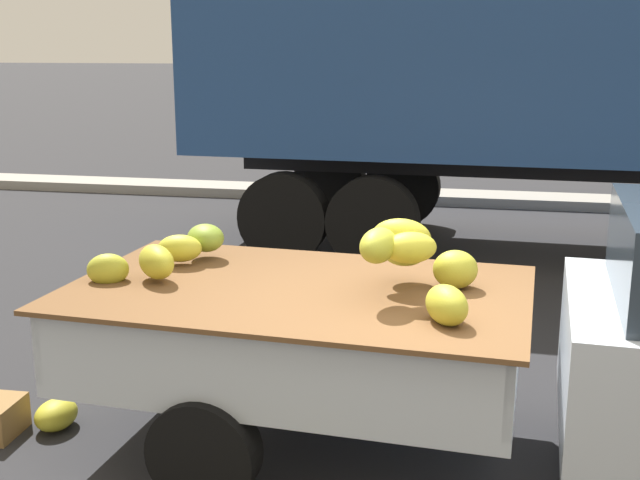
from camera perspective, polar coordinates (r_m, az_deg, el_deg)
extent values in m
cube|color=gray|center=(13.51, 10.44, 2.94)|extent=(80.00, 0.80, 0.16)
cube|color=silver|center=(5.14, -1.52, -8.72)|extent=(2.80, 1.80, 0.08)
cube|color=silver|center=(5.77, 0.75, -3.46)|extent=(2.69, 0.23, 0.44)
cube|color=silver|center=(4.35, -4.61, -9.34)|extent=(2.69, 0.23, 0.44)
cube|color=silver|center=(4.85, 13.71, -7.22)|extent=(0.16, 1.63, 0.44)
cube|color=silver|center=(5.56, -14.74, -4.58)|extent=(0.16, 1.63, 0.44)
cube|color=#B21914|center=(5.80, 0.82, -3.75)|extent=(2.58, 0.18, 0.07)
cube|color=brown|center=(4.97, -1.56, -3.49)|extent=(2.92, 1.93, 0.03)
ellipsoid|color=gold|center=(5.50, -9.93, -0.59)|extent=(0.33, 0.25, 0.18)
ellipsoid|color=gold|center=(5.24, -14.83, -2.05)|extent=(0.31, 0.26, 0.21)
ellipsoid|color=#A0AA2F|center=(5.02, 6.05, -0.89)|extent=(0.35, 0.34, 0.16)
ellipsoid|color=olive|center=(5.63, -8.13, 0.15)|extent=(0.38, 0.39, 0.19)
ellipsoid|color=gold|center=(4.98, 9.59, -2.07)|extent=(0.32, 0.30, 0.24)
ellipsoid|color=gold|center=(5.14, -11.55, -1.53)|extent=(0.38, 0.39, 0.21)
ellipsoid|color=gold|center=(4.58, 4.17, -0.39)|extent=(0.26, 0.36, 0.20)
ellipsoid|color=gold|center=(4.62, 6.42, -0.55)|extent=(0.36, 0.30, 0.18)
ellipsoid|color=gold|center=(4.86, 5.77, 0.18)|extent=(0.38, 0.23, 0.23)
ellipsoid|color=gold|center=(4.35, 8.99, -4.59)|extent=(0.33, 0.38, 0.21)
cylinder|color=black|center=(6.02, -2.24, -7.97)|extent=(0.65, 0.24, 0.64)
cylinder|color=black|center=(4.69, -8.25, -14.70)|extent=(0.65, 0.24, 0.64)
cylinder|color=black|center=(11.67, 5.87, 3.72)|extent=(1.09, 0.34, 1.08)
cylinder|color=black|center=(9.34, 3.77, 1.27)|extent=(1.09, 0.34, 1.08)
cylinder|color=black|center=(11.86, 0.69, 3.95)|extent=(1.09, 0.34, 1.08)
cylinder|color=black|center=(9.58, -2.60, 1.61)|extent=(1.09, 0.34, 1.08)
ellipsoid|color=gold|center=(5.85, -18.23, -11.70)|extent=(0.29, 0.36, 0.20)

